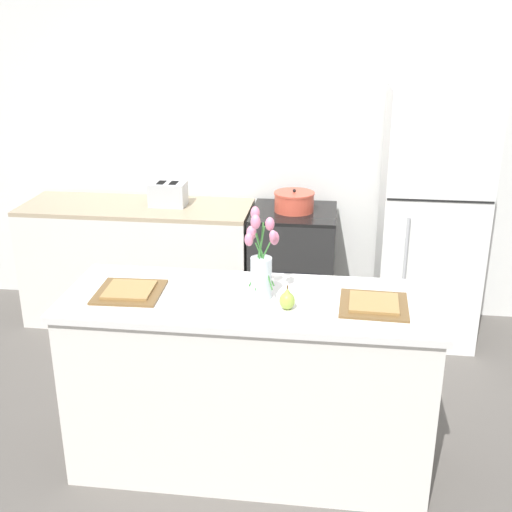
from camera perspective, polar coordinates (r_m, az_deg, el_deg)
The scene contains 12 objects.
ground_plane at distance 3.57m, azimuth -0.54°, elevation -17.63°, with size 10.00×10.00×0.00m, color #59544F.
back_wall at distance 4.86m, azimuth 2.66°, elevation 10.46°, with size 5.20×0.08×2.70m.
kitchen_island at distance 3.30m, azimuth -0.56°, elevation -11.18°, with size 1.80×0.66×0.94m.
back_counter at distance 4.93m, azimuth -10.28°, elevation -0.58°, with size 1.68×0.60×0.90m.
stove_range at distance 4.72m, azimuth 3.29°, elevation -1.25°, with size 0.60×0.61×0.90m.
refrigerator at distance 4.62m, azimuth 15.26°, elevation 3.28°, with size 0.68×0.67×1.78m.
flower_vase at distance 3.02m, azimuth 0.44°, elevation -0.69°, with size 0.16×0.18×0.43m.
pear_figurine at distance 2.94m, azimuth 2.79°, elevation -3.91°, with size 0.07×0.07×0.12m.
plate_setting_left at distance 3.18m, azimuth -11.19°, elevation -3.08°, with size 0.33×0.33×0.02m.
plate_setting_right at distance 3.03m, azimuth 10.43°, elevation -4.23°, with size 0.33×0.33×0.02m.
toaster at distance 4.72m, azimuth -7.83°, elevation 5.47°, with size 0.28×0.18×0.17m.
cooking_pot at distance 4.55m, azimuth 3.41°, elevation 4.85°, with size 0.29×0.29×0.16m.
Camera 1 is at (0.39, -2.77, 2.21)m, focal length 45.00 mm.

